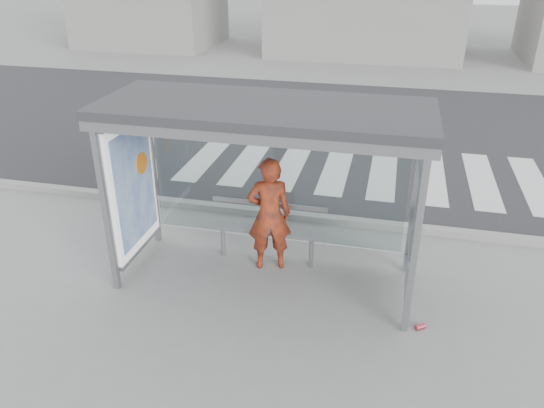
{
  "coord_description": "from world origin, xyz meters",
  "views": [
    {
      "loc": [
        1.59,
        -6.28,
        4.45
      ],
      "look_at": [
        0.06,
        0.2,
        1.14
      ],
      "focal_mm": 35.0,
      "sensor_mm": 36.0,
      "label": 1
    }
  ],
  "objects_px": {
    "soda_can": "(420,327)",
    "bus_shelter": "(238,148)",
    "person": "(269,215)",
    "bench": "(267,229)"
  },
  "relations": [
    {
      "from": "bus_shelter",
      "to": "bench",
      "type": "distance_m",
      "value": 1.53
    },
    {
      "from": "soda_can",
      "to": "bus_shelter",
      "type": "bearing_deg",
      "value": 164.81
    },
    {
      "from": "person",
      "to": "soda_can",
      "type": "xyz_separation_m",
      "value": [
        2.22,
        -0.99,
        -0.85
      ]
    },
    {
      "from": "bus_shelter",
      "to": "person",
      "type": "bearing_deg",
      "value": 39.59
    },
    {
      "from": "soda_can",
      "to": "person",
      "type": "bearing_deg",
      "value": 156.02
    },
    {
      "from": "person",
      "to": "soda_can",
      "type": "relative_size",
      "value": 13.51
    },
    {
      "from": "bus_shelter",
      "to": "bench",
      "type": "xyz_separation_m",
      "value": [
        0.27,
        0.44,
        -1.44
      ]
    },
    {
      "from": "bus_shelter",
      "to": "person",
      "type": "relative_size",
      "value": 2.41
    },
    {
      "from": "bus_shelter",
      "to": "bench",
      "type": "relative_size",
      "value": 2.38
    },
    {
      "from": "person",
      "to": "bench",
      "type": "relative_size",
      "value": 0.99
    }
  ]
}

